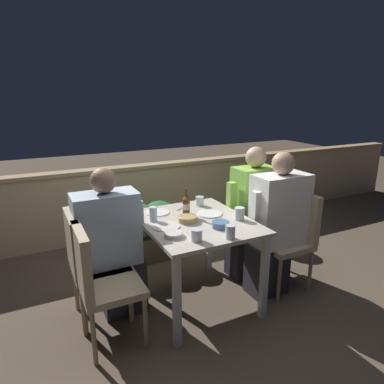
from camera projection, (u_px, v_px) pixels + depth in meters
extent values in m
plane|color=brown|center=(196.00, 300.00, 2.95)|extent=(16.00, 16.00, 0.00)
cube|color=tan|center=(135.00, 201.00, 4.27)|extent=(9.00, 0.14, 0.84)
cube|color=tan|center=(133.00, 167.00, 4.15)|extent=(9.00, 0.18, 0.04)
cube|color=#BCB2A3|center=(196.00, 222.00, 2.75)|extent=(0.84, 0.97, 0.03)
cube|color=silver|center=(177.00, 302.00, 2.32)|extent=(0.05, 0.05, 0.70)
cube|color=silver|center=(264.00, 277.00, 2.63)|extent=(0.05, 0.05, 0.70)
cube|color=silver|center=(137.00, 251.00, 3.07)|extent=(0.05, 0.05, 0.70)
cube|color=silver|center=(209.00, 237.00, 3.39)|extent=(0.05, 0.05, 0.70)
cube|color=brown|center=(141.00, 247.00, 3.66)|extent=(0.82, 0.36, 0.28)
ellipsoid|color=#2D6633|center=(119.00, 224.00, 3.48)|extent=(0.37, 0.47, 0.35)
ellipsoid|color=#2D6633|center=(140.00, 221.00, 3.58)|extent=(0.37, 0.47, 0.35)
ellipsoid|color=#2D6633|center=(160.00, 217.00, 3.67)|extent=(0.37, 0.47, 0.35)
cube|color=tan|center=(112.00, 288.00, 2.36)|extent=(0.41, 0.41, 0.05)
cube|color=tan|center=(82.00, 261.00, 2.21)|extent=(0.06, 0.41, 0.43)
cylinder|color=#9E8966|center=(94.00, 339.00, 2.19)|extent=(0.03, 0.03, 0.40)
cylinder|color=#9E8966|center=(146.00, 323.00, 2.34)|extent=(0.03, 0.03, 0.40)
cylinder|color=#9E8966|center=(84.00, 309.00, 2.49)|extent=(0.03, 0.03, 0.40)
cylinder|color=#9E8966|center=(131.00, 297.00, 2.64)|extent=(0.03, 0.03, 0.40)
cube|color=tan|center=(100.00, 267.00, 2.63)|extent=(0.41, 0.41, 0.05)
cube|color=tan|center=(73.00, 243.00, 2.49)|extent=(0.06, 0.41, 0.43)
cylinder|color=#9E8966|center=(83.00, 311.00, 2.47)|extent=(0.03, 0.03, 0.40)
cylinder|color=#9E8966|center=(130.00, 299.00, 2.62)|extent=(0.03, 0.03, 0.40)
cylinder|color=#9E8966|center=(76.00, 288.00, 2.77)|extent=(0.03, 0.03, 0.40)
cylinder|color=#9E8966|center=(119.00, 278.00, 2.92)|extent=(0.03, 0.03, 0.40)
cube|color=#282833|center=(123.00, 285.00, 2.76)|extent=(0.34, 0.23, 0.45)
cube|color=silver|center=(107.00, 229.00, 2.58)|extent=(0.48, 0.26, 0.56)
cube|color=silver|center=(138.00, 215.00, 2.67)|extent=(0.07, 0.07, 0.24)
sphere|color=#99755B|center=(103.00, 181.00, 2.47)|extent=(0.19, 0.19, 0.19)
cube|color=tan|center=(283.00, 244.00, 3.04)|extent=(0.41, 0.41, 0.05)
cube|color=tan|center=(301.00, 215.00, 3.05)|extent=(0.06, 0.41, 0.43)
cylinder|color=#9E8966|center=(279.00, 280.00, 2.88)|extent=(0.03, 0.03, 0.40)
cylinder|color=#9E8966|center=(310.00, 271.00, 3.03)|extent=(0.03, 0.03, 0.40)
cylinder|color=#9E8966|center=(254.00, 263.00, 3.18)|extent=(0.03, 0.03, 0.40)
cylinder|color=#9E8966|center=(284.00, 255.00, 3.33)|extent=(0.03, 0.03, 0.40)
cube|color=#282833|center=(267.00, 268.00, 3.02)|extent=(0.33, 0.23, 0.45)
cube|color=white|center=(280.00, 210.00, 2.92)|extent=(0.48, 0.26, 0.62)
cube|color=white|center=(256.00, 206.00, 2.79)|extent=(0.07, 0.07, 0.24)
sphere|color=tan|center=(283.00, 163.00, 2.81)|extent=(0.19, 0.19, 0.19)
cube|color=tan|center=(258.00, 231.00, 3.33)|extent=(0.41, 0.41, 0.05)
cube|color=tan|center=(274.00, 205.00, 3.34)|extent=(0.06, 0.41, 0.43)
cylinder|color=#9E8966|center=(253.00, 263.00, 3.17)|extent=(0.03, 0.03, 0.40)
cylinder|color=#9E8966|center=(282.00, 256.00, 3.32)|extent=(0.03, 0.03, 0.40)
cylinder|color=#9E8966|center=(232.00, 249.00, 3.47)|extent=(0.03, 0.03, 0.40)
cylinder|color=#9E8966|center=(260.00, 242.00, 3.62)|extent=(0.03, 0.03, 0.40)
cube|color=#282833|center=(243.00, 253.00, 3.32)|extent=(0.27, 0.23, 0.45)
cube|color=#8CCC4C|center=(254.00, 199.00, 3.21)|extent=(0.38, 0.26, 0.61)
cube|color=#8CCC4C|center=(231.00, 195.00, 3.09)|extent=(0.07, 0.07, 0.24)
sphere|color=tan|center=(256.00, 157.00, 3.10)|extent=(0.19, 0.19, 0.19)
cylinder|color=brown|center=(186.00, 207.00, 2.84)|extent=(0.06, 0.06, 0.15)
cylinder|color=beige|center=(186.00, 206.00, 2.84)|extent=(0.06, 0.06, 0.05)
cone|color=brown|center=(186.00, 197.00, 2.82)|extent=(0.06, 0.06, 0.03)
cylinder|color=brown|center=(186.00, 192.00, 2.81)|extent=(0.02, 0.02, 0.06)
cylinder|color=white|center=(210.00, 214.00, 2.89)|extent=(0.21, 0.21, 0.01)
cylinder|color=silver|center=(166.00, 227.00, 2.61)|extent=(0.21, 0.21, 0.01)
cylinder|color=white|center=(157.00, 212.00, 2.92)|extent=(0.20, 0.20, 0.01)
cylinder|color=#4C709E|center=(221.00, 225.00, 2.60)|extent=(0.13, 0.13, 0.05)
torus|color=#4C709E|center=(221.00, 222.00, 2.59)|extent=(0.13, 0.13, 0.01)
cylinder|color=beige|center=(173.00, 234.00, 2.44)|extent=(0.14, 0.14, 0.03)
torus|color=beige|center=(173.00, 233.00, 2.43)|extent=(0.14, 0.14, 0.01)
cylinder|color=tan|center=(188.00, 219.00, 2.71)|extent=(0.15, 0.15, 0.05)
torus|color=tan|center=(188.00, 217.00, 2.71)|extent=(0.15, 0.15, 0.01)
cylinder|color=silver|center=(197.00, 235.00, 2.36)|extent=(0.08, 0.08, 0.09)
cylinder|color=silver|center=(239.00, 214.00, 2.76)|extent=(0.08, 0.08, 0.10)
cylinder|color=silver|center=(153.00, 214.00, 2.72)|extent=(0.06, 0.06, 0.12)
cylinder|color=silver|center=(230.00, 232.00, 2.39)|extent=(0.07, 0.07, 0.10)
cylinder|color=silver|center=(200.00, 201.00, 3.11)|extent=(0.07, 0.07, 0.08)
cube|color=silver|center=(181.00, 207.00, 3.06)|extent=(0.15, 0.12, 0.01)
cylinder|color=#9E5638|center=(250.00, 230.00, 4.19)|extent=(0.23, 0.23, 0.22)
cylinder|color=#47331E|center=(251.00, 214.00, 4.14)|extent=(0.03, 0.03, 0.19)
ellipsoid|color=#2D6633|center=(252.00, 196.00, 4.07)|extent=(0.32, 0.32, 0.29)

